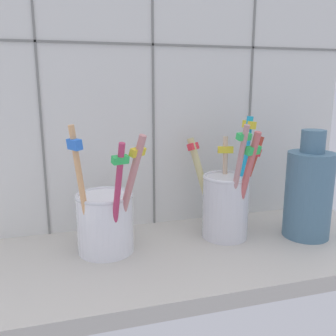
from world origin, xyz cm
name	(u,v)px	position (x,y,z in cm)	size (l,w,h in cm)	color
counter_slab	(174,259)	(0.00, 0.00, 1.00)	(64.00, 22.00, 2.00)	#BCB7AD
tile_wall_back	(152,92)	(0.00, 12.00, 22.50)	(64.00, 2.20, 45.00)	silver
toothbrush_cup_left	(106,220)	(-8.53, 2.76, 6.45)	(9.17, 9.81, 17.20)	white
toothbrush_cup_right	(227,201)	(8.72, 2.95, 7.40)	(9.90, 11.02, 17.38)	silver
ceramic_vase	(307,191)	(20.07, 0.28, 8.67)	(6.56, 6.56, 15.54)	slate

